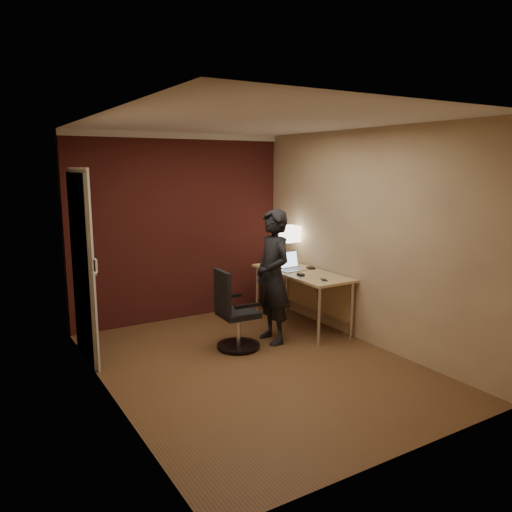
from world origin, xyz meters
The scene contains 9 objects.
room centered at (-0.27, 1.54, 1.37)m, with size 4.00×4.00×4.00m.
desk centered at (1.25, 0.79, 0.60)m, with size 0.60×1.50×0.73m.
desk_lamp centered at (1.33, 1.28, 1.15)m, with size 0.22×0.22×0.54m.
laptop centered at (1.12, 0.97, 0.79)m, with size 0.33×0.26×0.23m.
mouse centered at (1.02, 0.59, 0.75)m, with size 0.06×0.10×0.03m, color black.
phone centered at (1.12, 0.25, 0.73)m, with size 0.06×0.12×0.01m, color black.
wallet centered at (1.39, 0.87, 0.74)m, with size 0.09×0.11×0.02m, color black.
office_chair centered at (0.02, 0.50, 0.40)m, with size 0.50×0.52×0.91m.
person centered at (0.55, 0.50, 0.79)m, with size 0.58×0.38×1.58m, color black.
Camera 1 is at (-2.57, -4.29, 2.08)m, focal length 35.00 mm.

